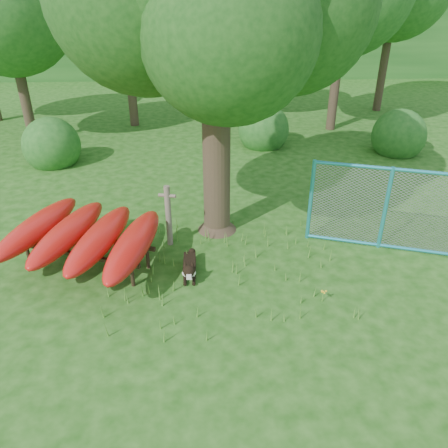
{
  "coord_description": "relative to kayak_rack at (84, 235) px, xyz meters",
  "views": [
    {
      "loc": [
        -0.17,
        -6.2,
        4.98
      ],
      "look_at": [
        0.2,
        1.2,
        1.0
      ],
      "focal_mm": 35.0,
      "sensor_mm": 36.0,
      "label": 1
    }
  ],
  "objects": [
    {
      "name": "ground",
      "position": [
        2.55,
        -1.38,
        -0.72
      ],
      "size": [
        80.0,
        80.0,
        0.0
      ],
      "primitive_type": "plane",
      "color": "#17480E",
      "rests_on": "ground"
    },
    {
      "name": "shrub_right",
      "position": [
        9.05,
        6.62,
        -0.72
      ],
      "size": [
        1.8,
        1.8,
        1.8
      ],
      "primitive_type": "sphere",
      "color": "#1D581C",
      "rests_on": "ground"
    },
    {
      "name": "shrub_mid",
      "position": [
        4.55,
        7.62,
        -0.72
      ],
      "size": [
        1.8,
        1.8,
        1.8
      ],
      "primitive_type": "sphere",
      "color": "#1D581C",
      "rests_on": "ground"
    },
    {
      "name": "husky_dog",
      "position": [
        2.06,
        -0.4,
        -0.56
      ],
      "size": [
        0.26,
        1.06,
        0.47
      ],
      "rotation": [
        0.0,
        0.0,
        0.0
      ],
      "color": "black",
      "rests_on": "ground"
    },
    {
      "name": "wooden_post",
      "position": [
        1.6,
        0.81,
        0.01
      ],
      "size": [
        0.38,
        0.16,
        1.39
      ],
      "rotation": [
        0.0,
        0.0,
        -0.24
      ],
      "color": "#665A4C",
      "rests_on": "ground"
    },
    {
      "name": "wooded_hillside",
      "position": [
        2.55,
        26.62,
        2.28
      ],
      "size": [
        80.0,
        12.0,
        6.0
      ],
      "primitive_type": "cube",
      "color": "#1D581C",
      "rests_on": "ground"
    },
    {
      "name": "bg_tree_c",
      "position": [
        4.05,
        11.62,
        3.38
      ],
      "size": [
        4.0,
        4.0,
        6.12
      ],
      "color": "#36291D",
      "rests_on": "ground"
    },
    {
      "name": "fence_section",
      "position": [
        6.17,
        0.45,
        0.21
      ],
      "size": [
        3.05,
        1.09,
        3.1
      ],
      "rotation": [
        0.0,
        0.0,
        -0.32
      ],
      "color": "#289CBB",
      "rests_on": "ground"
    },
    {
      "name": "bg_tree_a",
      "position": [
        -3.95,
        8.62,
        3.76
      ],
      "size": [
        4.4,
        4.4,
        6.7
      ],
      "color": "#36291D",
      "rests_on": "ground"
    },
    {
      "name": "kayak_rack",
      "position": [
        0.0,
        0.0,
        0.0
      ],
      "size": [
        3.31,
        3.57,
        0.95
      ],
      "rotation": [
        0.0,
        0.0,
        -0.36
      ],
      "color": "black",
      "rests_on": "ground"
    },
    {
      "name": "wildflower_clump",
      "position": [
        4.48,
        -1.37,
        -0.53
      ],
      "size": [
        0.11,
        0.12,
        0.24
      ],
      "rotation": [
        0.0,
        0.0,
        -0.37
      ],
      "color": "#538E2E",
      "rests_on": "ground"
    },
    {
      "name": "shrub_left",
      "position": [
        -2.45,
        6.12,
        -0.72
      ],
      "size": [
        1.8,
        1.8,
        1.8
      ],
      "primitive_type": "sphere",
      "color": "#1D581C",
      "rests_on": "ground"
    }
  ]
}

